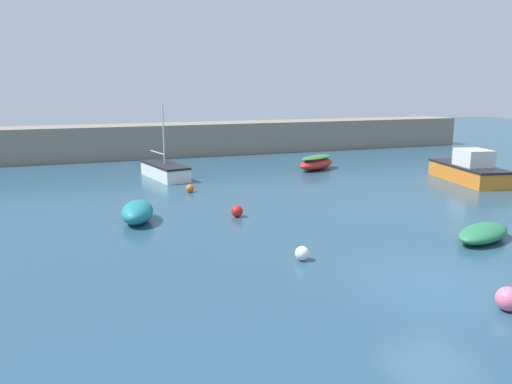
{
  "coord_description": "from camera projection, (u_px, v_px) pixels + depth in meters",
  "views": [
    {
      "loc": [
        -8.89,
        -10.14,
        5.2
      ],
      "look_at": [
        -1.54,
        9.8,
        0.7
      ],
      "focal_mm": 35.0,
      "sensor_mm": 36.0,
      "label": 1
    }
  ],
  "objects": [
    {
      "name": "rowboat_white_midwater",
      "position": [
        483.0,
        233.0,
        17.09
      ],
      "size": [
        3.01,
        2.18,
        0.57
      ],
      "rotation": [
        0.0,
        0.0,
        0.39
      ],
      "color": "#287A4C",
      "rests_on": "ground_plane"
    },
    {
      "name": "mooring_buoy_white",
      "position": [
        302.0,
        253.0,
        15.19
      ],
      "size": [
        0.45,
        0.45,
        0.45
      ],
      "primitive_type": "sphere",
      "color": "white",
      "rests_on": "ground_plane"
    },
    {
      "name": "sailboat_twin_hulled",
      "position": [
        165.0,
        171.0,
        28.83
      ],
      "size": [
        2.26,
        4.49,
        4.3
      ],
      "rotation": [
        0.0,
        0.0,
        4.91
      ],
      "color": "white",
      "rests_on": "ground_plane"
    },
    {
      "name": "mooring_buoy_orange",
      "position": [
        190.0,
        188.0,
        24.99
      ],
      "size": [
        0.4,
        0.4,
        0.4
      ],
      "primitive_type": "sphere",
      "color": "orange",
      "rests_on": "ground_plane"
    },
    {
      "name": "harbor_breakwater",
      "position": [
        194.0,
        139.0,
        38.93
      ],
      "size": [
        47.63,
        3.37,
        2.41
      ],
      "primitive_type": "cube",
      "color": "gray",
      "rests_on": "ground_plane"
    },
    {
      "name": "mooring_buoy_pink",
      "position": [
        508.0,
        299.0,
        11.76
      ],
      "size": [
        0.58,
        0.58,
        0.58
      ],
      "primitive_type": "sphere",
      "color": "#EA668C",
      "rests_on": "ground_plane"
    },
    {
      "name": "ground_plane",
      "position": [
        435.0,
        288.0,
        13.41
      ],
      "size": [
        120.0,
        120.0,
        0.2
      ],
      "primitive_type": "cube",
      "color": "#284C60"
    },
    {
      "name": "mooring_buoy_red",
      "position": [
        237.0,
        211.0,
        20.27
      ],
      "size": [
        0.48,
        0.48,
        0.48
      ],
      "primitive_type": "sphere",
      "color": "red",
      "rests_on": "ground_plane"
    },
    {
      "name": "motorboat_grey_hull",
      "position": [
        469.0,
        170.0,
        27.73
      ],
      "size": [
        2.98,
        5.65,
        1.84
      ],
      "rotation": [
        0.0,
        0.0,
        1.37
      ],
      "color": "orange",
      "rests_on": "ground_plane"
    },
    {
      "name": "dinghy_near_pier",
      "position": [
        137.0,
        212.0,
        19.43
      ],
      "size": [
        1.72,
        2.6,
        0.84
      ],
      "rotation": [
        0.0,
        0.0,
        1.34
      ],
      "color": "teal",
      "rests_on": "ground_plane"
    },
    {
      "name": "rowboat_with_red_cover",
      "position": [
        316.0,
        163.0,
        31.79
      ],
      "size": [
        3.41,
        2.73,
        0.91
      ],
      "rotation": [
        0.0,
        0.0,
        0.53
      ],
      "color": "red",
      "rests_on": "ground_plane"
    }
  ]
}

